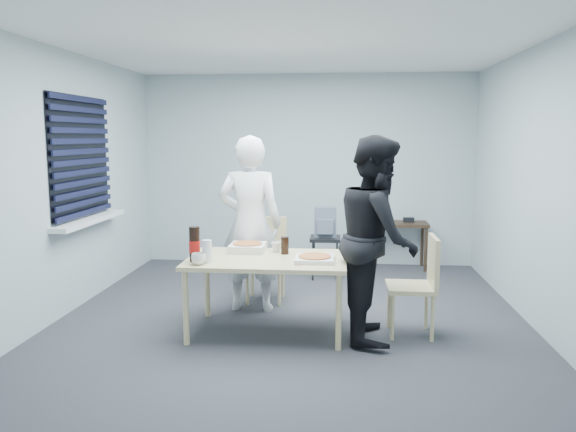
# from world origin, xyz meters

# --- Properties ---
(room) EXTENTS (5.00, 5.00, 5.00)m
(room) POSITION_xyz_m (-2.20, 0.40, 1.44)
(room) COLOR #323138
(room) RESTS_ON ground
(dining_table) EXTENTS (1.41, 0.89, 0.68)m
(dining_table) POSITION_xyz_m (-0.19, -0.35, 0.62)
(dining_table) COLOR beige
(dining_table) RESTS_ON ground
(chair_far) EXTENTS (0.42, 0.42, 0.89)m
(chair_far) POSITION_xyz_m (-0.33, 0.69, 0.51)
(chair_far) COLOR beige
(chair_far) RESTS_ON ground
(chair_right) EXTENTS (0.42, 0.42, 0.89)m
(chair_right) POSITION_xyz_m (1.17, -0.30, 0.51)
(chair_right) COLOR beige
(chair_right) RESTS_ON ground
(person_white) EXTENTS (0.65, 0.42, 1.77)m
(person_white) POSITION_xyz_m (-0.45, 0.30, 0.89)
(person_white) COLOR white
(person_white) RESTS_ON ground
(person_black) EXTENTS (0.47, 0.86, 1.77)m
(person_black) POSITION_xyz_m (0.78, -0.39, 0.89)
(person_black) COLOR black
(person_black) RESTS_ON ground
(side_table) EXTENTS (0.94, 0.42, 0.62)m
(side_table) POSITION_xyz_m (1.15, 2.28, 0.54)
(side_table) COLOR #382316
(side_table) RESTS_ON ground
(stool) EXTENTS (0.37, 0.37, 0.52)m
(stool) POSITION_xyz_m (0.28, 1.67, 0.41)
(stool) COLOR black
(stool) RESTS_ON ground
(backpack) EXTENTS (0.27, 0.20, 0.38)m
(backpack) POSITION_xyz_m (0.28, 1.65, 0.70)
(backpack) COLOR slate
(backpack) RESTS_ON stool
(pizza_box_a) EXTENTS (0.33, 0.33, 0.08)m
(pizza_box_a) POSITION_xyz_m (-0.41, -0.08, 0.72)
(pizza_box_a) COLOR silver
(pizza_box_a) RESTS_ON dining_table
(pizza_box_b) EXTENTS (0.33, 0.33, 0.05)m
(pizza_box_b) POSITION_xyz_m (0.24, -0.44, 0.71)
(pizza_box_b) COLOR silver
(pizza_box_b) RESTS_ON dining_table
(mug_a) EXTENTS (0.17, 0.17, 0.10)m
(mug_a) POSITION_xyz_m (-0.73, -0.68, 0.73)
(mug_a) COLOR silver
(mug_a) RESTS_ON dining_table
(mug_b) EXTENTS (0.10, 0.10, 0.09)m
(mug_b) POSITION_xyz_m (-0.14, -0.08, 0.73)
(mug_b) COLOR silver
(mug_b) RESTS_ON dining_table
(cola_glass) EXTENTS (0.09, 0.09, 0.16)m
(cola_glass) POSITION_xyz_m (-0.05, -0.18, 0.76)
(cola_glass) COLOR black
(cola_glass) RESTS_ON dining_table
(soda_bottle) EXTENTS (0.10, 0.10, 0.30)m
(soda_bottle) POSITION_xyz_m (-0.79, -0.56, 0.83)
(soda_bottle) COLOR black
(soda_bottle) RESTS_ON dining_table
(plastic_cups) EXTENTS (0.09, 0.09, 0.20)m
(plastic_cups) POSITION_xyz_m (-0.68, -0.59, 0.78)
(plastic_cups) COLOR silver
(plastic_cups) RESTS_ON dining_table
(rubber_band) EXTENTS (0.06, 0.06, 0.00)m
(rubber_band) POSITION_xyz_m (0.11, -0.63, 0.69)
(rubber_band) COLOR red
(rubber_band) RESTS_ON dining_table
(papers) EXTENTS (0.25, 0.34, 0.01)m
(papers) POSITION_xyz_m (1.00, 2.26, 0.63)
(papers) COLOR white
(papers) RESTS_ON side_table
(black_box) EXTENTS (0.14, 0.10, 0.06)m
(black_box) POSITION_xyz_m (1.37, 2.30, 0.65)
(black_box) COLOR black
(black_box) RESTS_ON side_table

